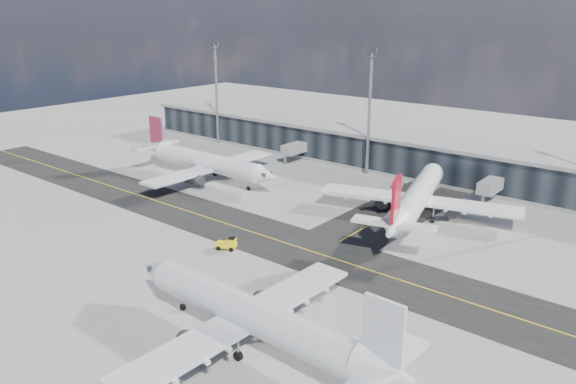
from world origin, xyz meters
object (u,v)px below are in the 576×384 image
(airliner_af, at_px, (206,162))
(airliner_redtail, at_px, (417,197))
(airliner_near, at_px, (254,316))
(baggage_tug, at_px, (228,244))
(service_van, at_px, (398,183))

(airliner_af, relative_size, airliner_redtail, 0.97)
(airliner_af, bearing_deg, airliner_near, 51.55)
(baggage_tug, height_order, service_van, baggage_tug)
(airliner_af, distance_m, airliner_near, 68.50)
(airliner_af, height_order, airliner_near, airliner_af)
(airliner_redtail, bearing_deg, airliner_near, -100.20)
(airliner_af, xyz_separation_m, service_van, (36.50, 23.09, -3.39))
(airliner_af, distance_m, service_van, 43.32)
(airliner_af, xyz_separation_m, airliner_near, (53.77, -42.44, -0.11))
(airliner_redtail, distance_m, baggage_tug, 36.07)
(airliner_af, relative_size, baggage_tug, 11.54)
(airliner_af, bearing_deg, service_van, 122.16)
(airliner_near, distance_m, baggage_tug, 28.22)
(airliner_redtail, xyz_separation_m, baggage_tug, (-17.02, -31.64, -3.24))
(airliner_af, xyz_separation_m, baggage_tug, (31.89, -24.87, -3.06))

